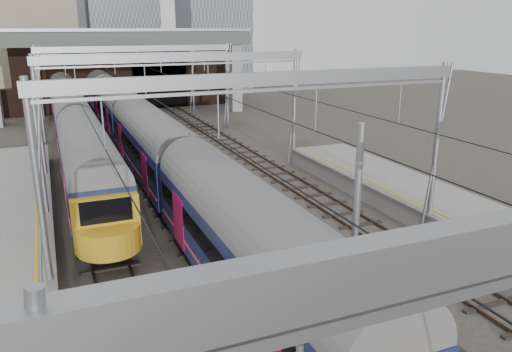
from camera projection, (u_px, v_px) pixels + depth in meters
name	position (u px, v px, depth m)	size (l,w,h in m)	color
tracks	(215.00, 210.00, 26.65)	(14.40, 80.00, 0.22)	#4C3828
overhead_line	(179.00, 75.00, 30.50)	(16.80, 80.00, 8.00)	gray
retaining_wall	(127.00, 72.00, 58.57)	(28.00, 2.75, 9.00)	black
overbridge	(121.00, 48.00, 51.97)	(28.00, 3.00, 9.25)	gray
train_main	(132.00, 124.00, 37.19)	(2.75, 63.52, 4.74)	black
train_second	(72.00, 119.00, 39.63)	(2.66, 46.17, 4.62)	black
signal_near_left	(229.00, 331.00, 11.09)	(0.34, 0.46, 4.65)	black
equip_cover_a	(348.00, 285.00, 18.87)	(0.78, 0.55, 0.09)	#183AB7
equip_cover_b	(343.00, 268.00, 20.21)	(0.91, 0.64, 0.11)	#183AB7
equip_cover_c	(415.00, 301.00, 17.75)	(0.91, 0.64, 0.11)	#183AB7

